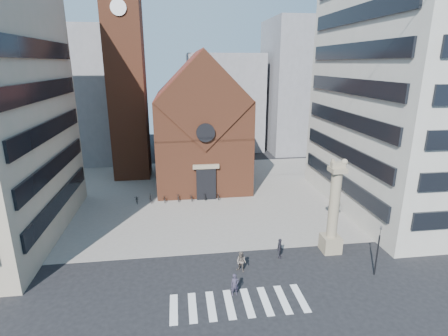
{
  "coord_description": "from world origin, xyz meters",
  "views": [
    {
      "loc": [
        -3.28,
        -23.56,
        16.34
      ],
      "look_at": [
        1.01,
        8.0,
        6.72
      ],
      "focal_mm": 28.0,
      "sensor_mm": 36.0,
      "label": 1
    }
  ],
  "objects_px": {
    "pedestrian_0": "(235,285)",
    "pedestrian_1": "(241,262)",
    "lion_column": "(333,216)",
    "traffic_light": "(378,249)",
    "pedestrian_2": "(280,248)",
    "scooter_0": "(137,199)"
  },
  "relations": [
    {
      "from": "traffic_light",
      "to": "scooter_0",
      "type": "bearing_deg",
      "value": 138.79
    },
    {
      "from": "pedestrian_1",
      "to": "scooter_0",
      "type": "bearing_deg",
      "value": 159.36
    },
    {
      "from": "pedestrian_0",
      "to": "pedestrian_1",
      "type": "height_order",
      "value": "pedestrian_1"
    },
    {
      "from": "lion_column",
      "to": "pedestrian_0",
      "type": "relative_size",
      "value": 5.09
    },
    {
      "from": "traffic_light",
      "to": "scooter_0",
      "type": "xyz_separation_m",
      "value": [
        -20.46,
        17.91,
        -1.8
      ]
    },
    {
      "from": "pedestrian_0",
      "to": "pedestrian_1",
      "type": "distance_m",
      "value": 3.06
    },
    {
      "from": "traffic_light",
      "to": "pedestrian_0",
      "type": "relative_size",
      "value": 2.52
    },
    {
      "from": "pedestrian_0",
      "to": "scooter_0",
      "type": "distance_m",
      "value": 20.91
    },
    {
      "from": "pedestrian_1",
      "to": "pedestrian_2",
      "type": "relative_size",
      "value": 0.97
    },
    {
      "from": "pedestrian_0",
      "to": "pedestrian_2",
      "type": "relative_size",
      "value": 0.94
    },
    {
      "from": "pedestrian_1",
      "to": "scooter_0",
      "type": "height_order",
      "value": "pedestrian_1"
    },
    {
      "from": "traffic_light",
      "to": "pedestrian_2",
      "type": "distance_m",
      "value": 7.84
    },
    {
      "from": "pedestrian_1",
      "to": "pedestrian_2",
      "type": "distance_m",
      "value": 4.03
    },
    {
      "from": "pedestrian_0",
      "to": "pedestrian_2",
      "type": "height_order",
      "value": "pedestrian_2"
    },
    {
      "from": "pedestrian_2",
      "to": "traffic_light",
      "type": "bearing_deg",
      "value": -102.31
    },
    {
      "from": "lion_column",
      "to": "pedestrian_2",
      "type": "distance_m",
      "value": 5.52
    },
    {
      "from": "pedestrian_2",
      "to": "scooter_0",
      "type": "xyz_separation_m",
      "value": [
        -13.59,
        14.38,
        -0.41
      ]
    },
    {
      "from": "pedestrian_0",
      "to": "pedestrian_1",
      "type": "bearing_deg",
      "value": 61.09
    },
    {
      "from": "scooter_0",
      "to": "lion_column",
      "type": "bearing_deg",
      "value": -45.33
    },
    {
      "from": "pedestrian_1",
      "to": "lion_column",
      "type": "bearing_deg",
      "value": 51.56
    },
    {
      "from": "lion_column",
      "to": "traffic_light",
      "type": "xyz_separation_m",
      "value": [
        1.99,
        -4.0,
        -1.17
      ]
    },
    {
      "from": "pedestrian_2",
      "to": "pedestrian_1",
      "type": "bearing_deg",
      "value": 129.1
    }
  ]
}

